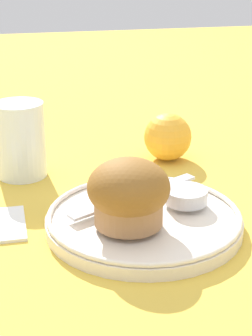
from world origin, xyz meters
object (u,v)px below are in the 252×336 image
butter_knife (136,195)px  muffin (129,193)px  orange_fruit (168,137)px  juice_glass (20,140)px

butter_knife → muffin: bearing=-136.8°
muffin → orange_fruit: bearing=63.6°
butter_knife → orange_fruit: size_ratio=2.47×
muffin → orange_fruit: muffin is taller
muffin → butter_knife: (0.02, 0.06, -0.03)m
orange_fruit → juice_glass: juice_glass is taller
muffin → juice_glass: (-0.10, 0.21, -0.00)m
butter_knife → orange_fruit: orange_fruit is taller
butter_knife → juice_glass: (-0.13, 0.15, 0.03)m
orange_fruit → juice_glass: (-0.22, -0.01, 0.02)m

